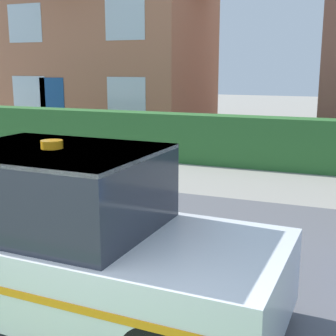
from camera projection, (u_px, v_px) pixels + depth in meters
road_strip at (171, 252)px, 6.38m from camera, size 28.00×5.74×0.01m
garden_hedge at (245, 141)px, 11.78m from camera, size 15.93×0.69×1.27m
police_car at (66, 238)px, 4.73m from camera, size 4.33×1.88×1.76m
house_left at (111, 30)px, 17.99m from camera, size 7.45×5.60×7.56m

